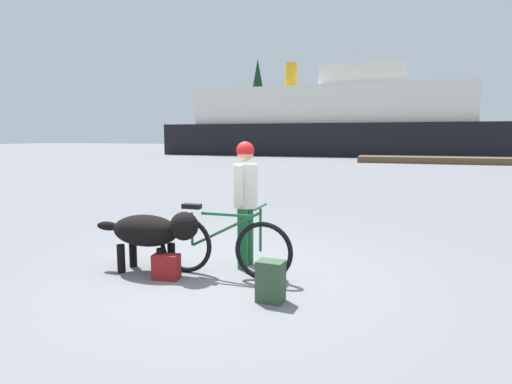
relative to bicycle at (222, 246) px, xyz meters
name	(u,v)px	position (x,y,z in m)	size (l,w,h in m)	color
ground_plane	(226,274)	(0.02, 0.07, -0.39)	(160.00, 160.00, 0.00)	slate
bicycle	(222,246)	(0.00, 0.00, 0.00)	(1.77, 0.44, 0.92)	black
person_cyclist	(245,193)	(0.14, 0.47, 0.61)	(0.32, 0.53, 1.67)	#19592D
dog	(152,231)	(-0.90, -0.14, 0.15)	(1.46, 0.47, 0.81)	black
backpack	(271,281)	(0.80, -0.59, -0.17)	(0.28, 0.20, 0.44)	#334C33
handbag_pannier	(166,267)	(-0.61, -0.31, -0.24)	(0.32, 0.18, 0.31)	maroon
dock_pier	(486,161)	(7.43, 24.85, -0.19)	(15.54, 2.45, 0.40)	brown
ferry_boat	(330,123)	(-3.76, 34.37, 2.53)	(29.53, 7.76, 8.41)	black
pine_tree_far_left	(258,96)	(-16.52, 52.35, 6.92)	(3.65, 3.65, 12.31)	#4C331E
pine_tree_center	(399,92)	(2.08, 51.47, 6.79)	(3.91, 3.91, 10.95)	#4C331E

